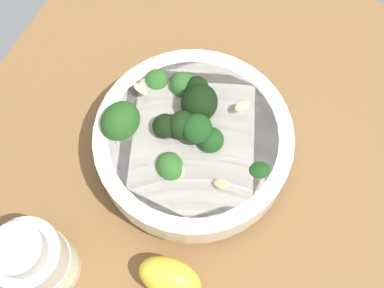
{
  "coord_description": "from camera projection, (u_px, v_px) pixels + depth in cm",
  "views": [
    {
      "loc": [
        -6.21,
        20.02,
        55.29
      ],
      "look_at": [
        3.57,
        0.37,
        4.0
      ],
      "focal_mm": 46.08,
      "sensor_mm": 36.0,
      "label": 1
    }
  ],
  "objects": [
    {
      "name": "lemon_wedge",
      "position": [
        170.0,
        278.0,
        0.51
      ],
      "size": [
        7.22,
        4.75,
        5.16
      ],
      "primitive_type": "ellipsoid",
      "rotation": [
        0.0,
        0.0,
        3.25
      ],
      "color": "yellow",
      "rests_on": "ground_plane"
    },
    {
      "name": "bowl_of_broccoli",
      "position": [
        190.0,
        142.0,
        0.56
      ],
      "size": [
        22.34,
        22.34,
        10.0
      ],
      "color": "silver",
      "rests_on": "ground_plane"
    },
    {
      "name": "ground_plane",
      "position": [
        219.0,
        174.0,
        0.61
      ],
      "size": [
        64.27,
        64.27,
        4.93
      ],
      "primitive_type": "cube",
      "color": "brown"
    },
    {
      "name": "bottle_short",
      "position": [
        37.0,
        261.0,
        0.5
      ],
      "size": [
        7.06,
        7.06,
        11.61
      ],
      "color": "beige",
      "rests_on": "ground_plane"
    }
  ]
}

